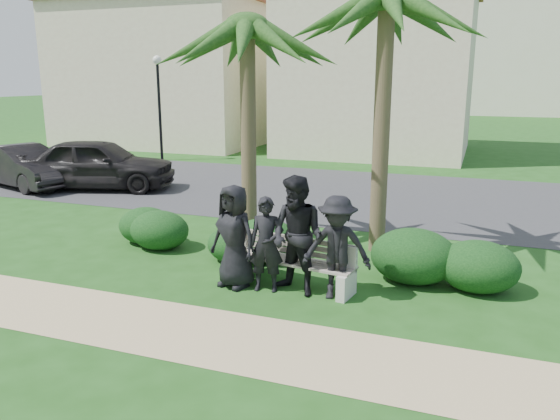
% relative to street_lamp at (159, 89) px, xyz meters
% --- Properties ---
extents(ground, '(160.00, 160.00, 0.00)m').
position_rel_street_lamp_xyz_m(ground, '(9.00, -12.00, -2.94)').
color(ground, '#1B4814').
rests_on(ground, ground).
extents(footpath, '(30.00, 1.60, 0.01)m').
position_rel_street_lamp_xyz_m(footpath, '(9.00, -13.80, -2.94)').
color(footpath, tan).
rests_on(footpath, ground).
extents(asphalt_street, '(160.00, 8.00, 0.01)m').
position_rel_street_lamp_xyz_m(asphalt_street, '(9.00, -4.00, -2.94)').
color(asphalt_street, '#2D2D30').
rests_on(asphalt_street, ground).
extents(stucco_bldg_left, '(10.40, 8.40, 7.30)m').
position_rel_street_lamp_xyz_m(stucco_bldg_left, '(-3.00, 6.00, 0.72)').
color(stucco_bldg_left, beige).
rests_on(stucco_bldg_left, ground).
extents(stucco_bldg_right, '(8.40, 8.40, 7.30)m').
position_rel_street_lamp_xyz_m(stucco_bldg_right, '(8.00, 6.00, 0.72)').
color(stucco_bldg_right, beige).
rests_on(stucco_bldg_right, ground).
extents(street_lamp, '(0.36, 0.36, 4.29)m').
position_rel_street_lamp_xyz_m(street_lamp, '(0.00, 0.00, 0.00)').
color(street_lamp, black).
rests_on(street_lamp, ground).
extents(park_bench, '(2.31, 0.86, 0.78)m').
position_rel_street_lamp_xyz_m(park_bench, '(9.81, -11.66, -2.59)').
color(park_bench, gray).
rests_on(park_bench, ground).
extents(man_a, '(0.96, 0.75, 1.73)m').
position_rel_street_lamp_xyz_m(man_a, '(8.97, -12.01, -2.08)').
color(man_a, black).
rests_on(man_a, ground).
extents(man_b, '(0.63, 0.48, 1.56)m').
position_rel_street_lamp_xyz_m(man_b, '(9.54, -12.02, -2.16)').
color(man_b, black).
rests_on(man_b, ground).
extents(man_c, '(1.12, 1.00, 1.92)m').
position_rel_street_lamp_xyz_m(man_c, '(10.05, -11.96, -1.98)').
color(man_c, black).
rests_on(man_c, ground).
extents(man_d, '(1.14, 0.74, 1.66)m').
position_rel_street_lamp_xyz_m(man_d, '(10.69, -11.93, -2.11)').
color(man_d, black).
rests_on(man_d, ground).
extents(hedge_a, '(1.20, 0.99, 0.78)m').
position_rel_street_lamp_xyz_m(hedge_a, '(6.18, -10.41, -2.55)').
color(hedge_a, black).
rests_on(hedge_a, ground).
extents(hedge_b, '(1.23, 1.02, 0.80)m').
position_rel_street_lamp_xyz_m(hedge_b, '(6.64, -10.64, -2.54)').
color(hedge_b, black).
rests_on(hedge_b, ground).
extents(hedge_c, '(1.08, 0.89, 0.70)m').
position_rel_street_lamp_xyz_m(hedge_c, '(8.44, -10.86, -2.59)').
color(hedge_c, black).
rests_on(hedge_c, ground).
extents(hedge_d, '(1.27, 1.05, 0.83)m').
position_rel_street_lamp_xyz_m(hedge_d, '(8.94, -10.57, -2.53)').
color(hedge_d, black).
rests_on(hedge_d, ground).
extents(hedge_e, '(1.46, 1.21, 0.95)m').
position_rel_street_lamp_xyz_m(hedge_e, '(11.74, -10.76, -2.47)').
color(hedge_e, black).
rests_on(hedge_e, ground).
extents(hedge_f, '(1.32, 1.09, 0.86)m').
position_rel_street_lamp_xyz_m(hedge_f, '(12.78, -10.80, -2.51)').
color(hedge_f, black).
rests_on(hedge_f, ground).
extents(palm_left, '(3.00, 3.00, 5.29)m').
position_rel_street_lamp_xyz_m(palm_left, '(8.13, -9.46, 1.39)').
color(palm_left, brown).
rests_on(palm_left, ground).
extents(palm_right, '(3.00, 3.00, 5.73)m').
position_rel_street_lamp_xyz_m(palm_right, '(10.84, -9.26, 1.82)').
color(palm_right, brown).
rests_on(palm_right, ground).
extents(car_a, '(5.01, 3.16, 1.59)m').
position_rel_street_lamp_xyz_m(car_a, '(1.51, -5.99, -2.15)').
color(car_a, black).
rests_on(car_a, ground).
extents(car_b, '(4.27, 2.52, 1.33)m').
position_rel_street_lamp_xyz_m(car_b, '(-0.90, -6.57, -2.28)').
color(car_b, black).
rests_on(car_b, ground).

